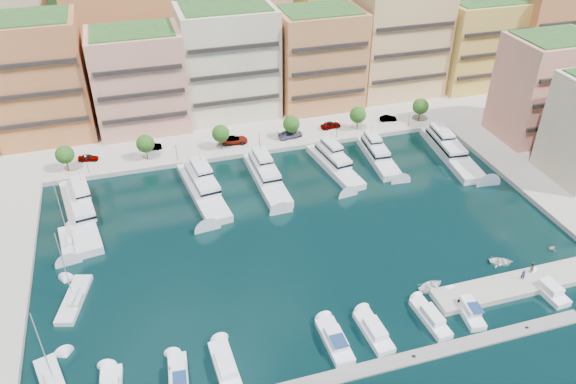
% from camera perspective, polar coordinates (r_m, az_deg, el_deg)
% --- Properties ---
extents(ground, '(400.00, 400.00, 0.00)m').
position_cam_1_polar(ground, '(99.28, 1.58, -4.48)').
color(ground, black).
rests_on(ground, ground).
extents(north_quay, '(220.00, 64.00, 2.00)m').
position_cam_1_polar(north_quay, '(151.29, -5.81, 9.53)').
color(north_quay, '#9E998E').
rests_on(north_quay, ground).
extents(hillside, '(240.00, 40.00, 58.00)m').
position_cam_1_polar(hillside, '(195.60, -8.80, 14.95)').
color(hillside, '#1C3415').
rests_on(hillside, ground).
extents(south_pontoon, '(72.00, 2.20, 0.35)m').
position_cam_1_polar(south_pontoon, '(78.54, 6.52, -17.87)').
color(south_pontoon, gray).
rests_on(south_pontoon, ground).
extents(finger_pier, '(32.00, 5.00, 2.00)m').
position_cam_1_polar(finger_pier, '(97.40, 23.11, -8.63)').
color(finger_pier, '#9E998E').
rests_on(finger_pier, ground).
extents(apartment_1, '(20.00, 16.50, 26.80)m').
position_cam_1_polar(apartment_1, '(135.82, -24.02, 10.48)').
color(apartment_1, '#C07440').
rests_on(apartment_1, north_quay).
extents(apartment_2, '(20.00, 15.50, 22.80)m').
position_cam_1_polar(apartment_2, '(133.36, -14.91, 10.94)').
color(apartment_2, '#E4957F').
rests_on(apartment_2, north_quay).
extents(apartment_3, '(22.00, 16.50, 25.80)m').
position_cam_1_polar(apartment_3, '(136.64, -6.10, 13.09)').
color(apartment_3, '#F5E5BD').
rests_on(apartment_3, north_quay).
extents(apartment_4, '(20.00, 15.50, 23.80)m').
position_cam_1_polar(apartment_4, '(140.60, 3.14, 13.39)').
color(apartment_4, '#BB7546').
rests_on(apartment_4, north_quay).
extents(apartment_5, '(22.00, 16.50, 26.80)m').
position_cam_1_polar(apartment_5, '(150.31, 11.11, 14.79)').
color(apartment_5, '#E3C078').
rests_on(apartment_5, north_quay).
extents(apartment_6, '(20.00, 15.50, 22.80)m').
position_cam_1_polar(apartment_6, '(160.38, 18.61, 14.12)').
color(apartment_6, gold).
rests_on(apartment_6, north_quay).
extents(apartment_7, '(22.00, 16.50, 24.80)m').
position_cam_1_polar(apartment_7, '(170.58, 24.81, 14.28)').
color(apartment_7, '#C07440').
rests_on(apartment_7, north_quay).
extents(apartment_east_a, '(18.00, 14.50, 22.80)m').
position_cam_1_polar(apartment_east_a, '(137.20, 24.62, 9.63)').
color(apartment_east_a, '#E4957F').
rests_on(apartment_east_a, east_quay).
extents(backblock_1, '(26.00, 18.00, 30.00)m').
position_cam_1_polar(backblock_1, '(154.82, -16.53, 15.27)').
color(backblock_1, '#BB7546').
rests_on(backblock_1, north_quay).
extents(backblock_2, '(26.00, 18.00, 30.00)m').
position_cam_1_polar(backblock_2, '(157.72, -5.23, 16.78)').
color(backblock_2, '#E3C078').
rests_on(backblock_2, north_quay).
extents(backblock_3, '(26.00, 18.00, 30.00)m').
position_cam_1_polar(backblock_3, '(166.08, 5.42, 17.63)').
color(backblock_3, gold).
rests_on(backblock_3, north_quay).
extents(backblock_4, '(26.00, 18.00, 30.00)m').
position_cam_1_polar(backblock_4, '(179.14, 14.85, 17.90)').
color(backblock_4, '#C07440').
rests_on(backblock_4, north_quay).
extents(tree_0, '(3.80, 3.80, 5.65)m').
position_cam_1_polar(tree_0, '(122.38, -21.73, 3.55)').
color(tree_0, '#473323').
rests_on(tree_0, north_quay).
extents(tree_1, '(3.80, 3.80, 5.65)m').
position_cam_1_polar(tree_1, '(121.48, -14.30, 4.78)').
color(tree_1, '#473323').
rests_on(tree_1, north_quay).
extents(tree_2, '(3.80, 3.80, 5.65)m').
position_cam_1_polar(tree_2, '(122.67, -6.86, 5.92)').
color(tree_2, '#473323').
rests_on(tree_2, north_quay).
extents(tree_3, '(3.80, 3.80, 5.65)m').
position_cam_1_polar(tree_3, '(125.91, 0.34, 6.93)').
color(tree_3, '#473323').
rests_on(tree_3, north_quay).
extents(tree_4, '(3.80, 3.80, 5.65)m').
position_cam_1_polar(tree_4, '(131.03, 7.11, 7.78)').
color(tree_4, '#473323').
rests_on(tree_4, north_quay).
extents(tree_5, '(3.80, 3.80, 5.65)m').
position_cam_1_polar(tree_5, '(137.82, 13.32, 8.46)').
color(tree_5, '#473323').
rests_on(tree_5, north_quay).
extents(lamppost_0, '(0.30, 0.30, 4.20)m').
position_cam_1_polar(lamppost_0, '(120.37, -19.80, 2.97)').
color(lamppost_0, black).
rests_on(lamppost_0, north_quay).
extents(lamppost_1, '(0.30, 0.30, 4.20)m').
position_cam_1_polar(lamppost_1, '(120.09, -11.31, 4.34)').
color(lamppost_1, black).
rests_on(lamppost_1, north_quay).
extents(lamppost_2, '(0.30, 0.30, 4.20)m').
position_cam_1_polar(lamppost_2, '(122.48, -2.94, 5.60)').
color(lamppost_2, black).
rests_on(lamppost_2, north_quay).
extents(lamppost_3, '(0.30, 0.30, 4.20)m').
position_cam_1_polar(lamppost_3, '(127.39, 4.98, 6.68)').
color(lamppost_3, black).
rests_on(lamppost_3, north_quay).
extents(lamppost_4, '(0.30, 0.30, 4.20)m').
position_cam_1_polar(lamppost_4, '(134.56, 12.22, 7.55)').
color(lamppost_4, black).
rests_on(lamppost_4, north_quay).
extents(yacht_0, '(8.01, 24.83, 7.30)m').
position_cam_1_polar(yacht_0, '(110.42, -20.42, -1.72)').
color(yacht_0, silver).
rests_on(yacht_0, ground).
extents(yacht_2, '(7.56, 22.27, 7.30)m').
position_cam_1_polar(yacht_2, '(111.20, -8.70, 0.50)').
color(yacht_2, silver).
rests_on(yacht_2, ground).
extents(yacht_3, '(5.16, 20.52, 7.30)m').
position_cam_1_polar(yacht_3, '(113.71, -2.27, 1.71)').
color(yacht_3, silver).
rests_on(yacht_3, ground).
extents(yacht_4, '(6.75, 19.26, 7.30)m').
position_cam_1_polar(yacht_4, '(118.27, 4.65, 2.92)').
color(yacht_4, silver).
rests_on(yacht_4, ground).
extents(yacht_5, '(5.41, 17.51, 7.30)m').
position_cam_1_polar(yacht_5, '(122.57, 9.06, 3.82)').
color(yacht_5, silver).
rests_on(yacht_5, ground).
extents(yacht_6, '(7.33, 23.56, 7.30)m').
position_cam_1_polar(yacht_6, '(127.74, 16.07, 4.16)').
color(yacht_6, silver).
rests_on(yacht_6, ground).
extents(cruiser_1, '(3.10, 8.03, 2.66)m').
position_cam_1_polar(cruiser_1, '(78.20, -11.05, -18.09)').
color(cruiser_1, white).
rests_on(cruiser_1, ground).
extents(cruiser_2, '(3.16, 9.17, 2.55)m').
position_cam_1_polar(cruiser_2, '(78.47, -6.37, -17.28)').
color(cruiser_2, white).
rests_on(cruiser_2, ground).
extents(cruiser_4, '(3.00, 8.38, 2.66)m').
position_cam_1_polar(cruiser_4, '(81.16, 4.79, -14.87)').
color(cruiser_4, white).
rests_on(cruiser_4, ground).
extents(cruiser_5, '(3.17, 8.30, 2.55)m').
position_cam_1_polar(cruiser_5, '(82.96, 8.72, -13.88)').
color(cruiser_5, white).
rests_on(cruiser_5, ground).
extents(cruiser_6, '(2.90, 8.33, 2.55)m').
position_cam_1_polar(cruiser_6, '(86.38, 14.30, -12.34)').
color(cruiser_6, white).
rests_on(cruiser_6, ground).
extents(cruiser_7, '(3.36, 8.14, 2.66)m').
position_cam_1_polar(cruiser_7, '(89.13, 17.80, -11.31)').
color(cruiser_7, white).
rests_on(cruiser_7, ground).
extents(cruiser_9, '(3.12, 7.29, 2.55)m').
position_cam_1_polar(cruiser_9, '(96.76, 24.94, -9.06)').
color(cruiser_9, white).
rests_on(cruiser_9, ground).
extents(sailboat_2, '(3.83, 9.07, 13.20)m').
position_cam_1_polar(sailboat_2, '(104.41, -21.37, -4.80)').
color(sailboat_2, silver).
rests_on(sailboat_2, ground).
extents(sailboat_1, '(5.55, 10.67, 13.20)m').
position_cam_1_polar(sailboat_1, '(92.69, -20.88, -10.24)').
color(sailboat_1, silver).
rests_on(sailboat_1, ground).
extents(tender_2, '(4.56, 3.92, 0.80)m').
position_cam_1_polar(tender_2, '(99.69, 20.85, -6.63)').
color(tender_2, silver).
rests_on(tender_2, ground).
extents(tender_3, '(1.78, 1.63, 0.79)m').
position_cam_1_polar(tender_3, '(106.08, 25.24, -5.14)').
color(tender_3, beige).
rests_on(tender_3, ground).
extents(tender_0, '(4.96, 4.08, 0.90)m').
position_cam_1_polar(tender_0, '(91.61, 14.35, -9.25)').
color(tender_0, white).
rests_on(tender_0, ground).
extents(car_0, '(4.43, 2.55, 1.42)m').
position_cam_1_polar(car_0, '(126.02, -19.63, 3.30)').
color(car_0, gray).
rests_on(car_0, north_quay).
extents(car_1, '(4.56, 1.80, 1.48)m').
position_cam_1_polar(car_1, '(126.51, -13.73, 4.52)').
color(car_1, gray).
rests_on(car_1, north_quay).
extents(car_2, '(6.44, 3.66, 1.69)m').
position_cam_1_polar(car_2, '(125.95, -5.52, 5.30)').
color(car_2, gray).
rests_on(car_2, north_quay).
extents(car_3, '(6.15, 3.38, 1.69)m').
position_cam_1_polar(car_3, '(127.83, 0.24, 5.91)').
color(car_3, gray).
rests_on(car_3, north_quay).
extents(car_4, '(4.94, 2.44, 1.62)m').
position_cam_1_polar(car_4, '(132.37, 4.36, 6.82)').
color(car_4, gray).
rests_on(car_4, north_quay).
extents(car_5, '(4.21, 2.10, 1.33)m').
position_cam_1_polar(car_5, '(137.56, 10.14, 7.38)').
color(car_5, gray).
rests_on(car_5, north_quay).
extents(person_0, '(0.75, 0.74, 1.75)m').
position_cam_1_polar(person_0, '(95.96, 22.77, -7.77)').
color(person_0, '#282950').
rests_on(person_0, finger_pier).
extents(person_1, '(0.99, 0.81, 1.90)m').
position_cam_1_polar(person_1, '(97.81, 23.50, -7.04)').
color(person_1, brown).
rests_on(person_1, finger_pier).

